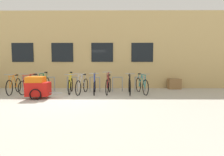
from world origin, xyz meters
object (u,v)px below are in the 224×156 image
bicycle_orange (14,86)px  bicycle_blue (95,86)px  bicycle_maroon (108,85)px  bicycle_yellow (71,85)px  bicycle_red (31,85)px  bicycle_teal (142,85)px  planter_box (174,84)px  bicycle_silver (82,86)px  bicycle_black (130,86)px  bicycle_green (44,85)px  bike_trailer (38,87)px

bicycle_orange → bicycle_blue: bearing=0.5°
bicycle_maroon → bicycle_yellow: bicycle_maroon is taller
bicycle_maroon → bicycle_blue: size_ratio=1.05×
bicycle_red → bicycle_yellow: bearing=0.8°
bicycle_red → bicycle_teal: size_ratio=0.99×
bicycle_red → planter_box: (7.73, 1.46, -0.08)m
planter_box → bicycle_yellow: bearing=-166.0°
bicycle_red → bicycle_blue: size_ratio=1.08×
planter_box → bicycle_teal: bearing=-144.7°
bicycle_teal → bicycle_silver: bearing=-179.2°
bicycle_silver → bicycle_maroon: bicycle_maroon is taller
bicycle_black → bicycle_teal: bearing=6.3°
bicycle_black → planter_box: bearing=30.0°
bicycle_green → bicycle_yellow: (1.32, 0.08, -0.01)m
bicycle_maroon → planter_box: (3.83, 1.56, -0.10)m
bicycle_orange → bicycle_blue: bicycle_blue is taller
bicycle_orange → bicycle_silver: bicycle_silver is taller
planter_box → bicycle_silver: bearing=-162.8°
bicycle_red → bicycle_orange: bearing=-166.9°
bike_trailer → bicycle_yellow: bearing=54.5°
bicycle_maroon → planter_box: size_ratio=2.43×
bicycle_silver → bicycle_black: bearing=-0.7°
bicycle_orange → bicycle_teal: 6.29m
bicycle_yellow → bike_trailer: bearing=-125.5°
bicycle_yellow → bicycle_teal: bearing=-2.0°
bicycle_teal → bicycle_green: bearing=179.5°
bicycle_teal → bicycle_green: bicycle_green is taller
bicycle_teal → planter_box: size_ratio=2.53×
bicycle_black → bicycle_blue: bearing=179.4°
bicycle_black → bicycle_green: bearing=178.5°
bicycle_teal → planter_box: bearing=35.3°
bicycle_teal → bicycle_green: size_ratio=0.96×
bicycle_teal → planter_box: 2.68m
bicycle_red → bicycle_green: bearing=-4.3°
bicycle_yellow → planter_box: (5.74, 1.43, -0.09)m
bicycle_silver → bicycle_blue: bicycle_blue is taller
bicycle_red → bicycle_blue: bearing=-2.5°
bicycle_red → bicycle_blue: bicycle_blue is taller
bicycle_yellow → bicycle_maroon: bearing=-4.0°
bicycle_orange → planter_box: 8.63m
bicycle_silver → bicycle_teal: bearing=0.8°
bicycle_black → bicycle_green: (-4.27, 0.11, 0.01)m
bike_trailer → bicycle_green: bearing=103.2°
bicycle_blue → bicycle_green: bicycle_green is taller
bicycle_teal → bicycle_maroon: bearing=-179.6°
bicycle_red → planter_box: bearing=10.7°
bicycle_silver → bicycle_green: bearing=177.5°
bicycle_black → bicycle_red: bearing=178.1°
bicycle_teal → bicycle_yellow: 3.56m
bicycle_teal → bicycle_black: size_ratio=0.99×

